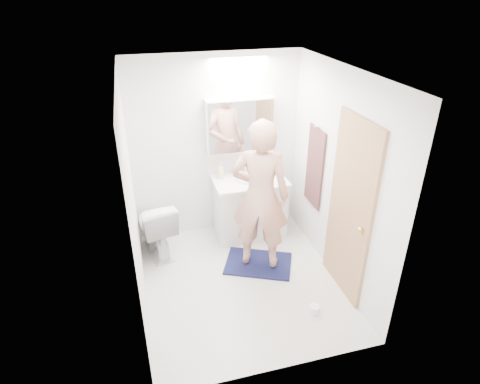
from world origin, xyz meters
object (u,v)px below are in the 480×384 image
object	(u,v)px
soap_bottle_a	(221,170)
toilet_paper_roll	(314,310)
person	(260,196)
medicine_cabinet	(240,125)
toothbrush_cup	(264,170)
toilet	(155,227)
vanity_cabinet	(250,208)
soap_bottle_b	(237,170)

from	to	relation	value
soap_bottle_a	toilet_paper_roll	world-z (taller)	soap_bottle_a
person	soap_bottle_a	bearing A→B (deg)	-48.38
medicine_cabinet	person	world-z (taller)	person
soap_bottle_a	toilet_paper_roll	bearing A→B (deg)	-72.08
medicine_cabinet	soap_bottle_a	size ratio (longest dim) A/B	3.92
person	toothbrush_cup	xyz separation A→B (m)	(0.33, 0.87, -0.10)
soap_bottle_a	toothbrush_cup	xyz separation A→B (m)	(0.60, 0.01, -0.07)
toothbrush_cup	toilet	bearing A→B (deg)	-169.72
toilet	toothbrush_cup	size ratio (longest dim) A/B	8.23
vanity_cabinet	person	bearing A→B (deg)	-97.20
person	toothbrush_cup	distance (m)	0.94
vanity_cabinet	toilet_paper_roll	world-z (taller)	vanity_cabinet
person	soap_bottle_a	size ratio (longest dim) A/B	8.12
person	soap_bottle_b	size ratio (longest dim) A/B	11.22
soap_bottle_b	toilet	bearing A→B (deg)	-165.61
person	soap_bottle_a	distance (m)	0.90
toilet	soap_bottle_a	size ratio (longest dim) A/B	3.40
vanity_cabinet	toilet	bearing A→B (deg)	-174.84
medicine_cabinet	toothbrush_cup	xyz separation A→B (m)	(0.32, -0.05, -0.64)
soap_bottle_b	toothbrush_cup	xyz separation A→B (m)	(0.37, -0.02, -0.04)
toilet_paper_roll	medicine_cabinet	bearing A→B (deg)	99.33
toilet	soap_bottle_a	bearing A→B (deg)	-175.87
soap_bottle_a	toilet_paper_roll	size ratio (longest dim) A/B	2.04
toothbrush_cup	toilet_paper_roll	distance (m)	1.99
vanity_cabinet	medicine_cabinet	world-z (taller)	medicine_cabinet
person	medicine_cabinet	bearing A→B (deg)	-66.29
person	soap_bottle_b	distance (m)	0.89
person	soap_bottle_b	bearing A→B (deg)	-63.40
soap_bottle_a	person	bearing A→B (deg)	-72.87
toilet_paper_roll	soap_bottle_b	bearing A→B (deg)	100.85
soap_bottle_b	vanity_cabinet	bearing A→B (deg)	-55.69
toilet	toothbrush_cup	xyz separation A→B (m)	(1.52, 0.28, 0.48)
vanity_cabinet	toilet	distance (m)	1.28
medicine_cabinet	toilet	xyz separation A→B (m)	(-1.20, -0.33, -1.12)
soap_bottle_a	toilet_paper_roll	distance (m)	2.10
medicine_cabinet	toilet_paper_roll	xyz separation A→B (m)	(0.31, -1.87, -1.45)
soap_bottle_a	soap_bottle_b	bearing A→B (deg)	7.35
toilet	person	size ratio (longest dim) A/B	0.42
vanity_cabinet	toilet_paper_roll	bearing A→B (deg)	-82.12
toilet	toilet_paper_roll	world-z (taller)	toilet
vanity_cabinet	soap_bottle_a	xyz separation A→B (m)	(-0.36, 0.15, 0.54)
soap_bottle_a	toothbrush_cup	size ratio (longest dim) A/B	2.42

